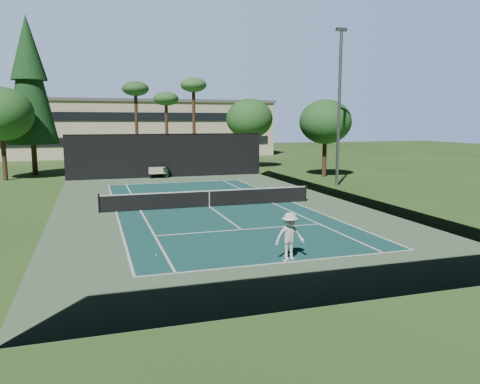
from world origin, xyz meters
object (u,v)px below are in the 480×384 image
object	(u,v)px
tennis_ball_b	(179,203)
park_bench	(157,172)
tennis_ball_a	(156,255)
trash_bin	(166,173)
tennis_net	(209,198)
tennis_ball_c	(203,202)
player	(290,236)
tennis_ball_d	(99,206)

from	to	relation	value
tennis_ball_b	park_bench	world-z (taller)	park_bench
tennis_ball_a	trash_bin	distance (m)	25.54
tennis_ball_b	tennis_net	bearing A→B (deg)	-44.90
tennis_ball_a	tennis_ball_c	world-z (taller)	tennis_ball_a
tennis_ball_a	tennis_ball_c	distance (m)	11.90
player	tennis_ball_b	world-z (taller)	player
tennis_net	tennis_ball_c	bearing A→B (deg)	92.27
tennis_net	park_bench	size ratio (longest dim) A/B	8.60
tennis_ball_a	trash_bin	bearing A→B (deg)	80.48
player	trash_bin	world-z (taller)	player
tennis_ball_b	park_bench	bearing A→B (deg)	88.01
tennis_net	tennis_ball_a	size ratio (longest dim) A/B	170.95
tennis_ball_b	trash_bin	world-z (taller)	trash_bin
tennis_ball_a	tennis_ball_d	bearing A→B (deg)	99.46
tennis_ball_c	tennis_ball_d	bearing A→B (deg)	174.37
player	tennis_ball_a	size ratio (longest dim) A/B	23.70
tennis_net	tennis_ball_c	world-z (taller)	tennis_net
player	trash_bin	xyz separation A→B (m)	(-0.49, 27.16, -0.42)
player	tennis_ball_c	world-z (taller)	player
player	tennis_ball_d	bearing A→B (deg)	118.80
trash_bin	player	bearing A→B (deg)	-88.97
tennis_ball_c	player	bearing A→B (deg)	-88.63
tennis_net	tennis_ball_c	size ratio (longest dim) A/B	217.35
tennis_net	player	xyz separation A→B (m)	(0.25, -11.52, 0.34)
tennis_ball_b	tennis_ball_c	xyz separation A→B (m)	(1.49, -0.04, -0.01)
tennis_ball_c	tennis_ball_d	world-z (taller)	tennis_ball_d
tennis_net	tennis_ball_b	distance (m)	2.25
tennis_ball_d	trash_bin	xyz separation A→B (m)	(6.17, 13.50, 0.44)
trash_bin	tennis_ball_c	bearing A→B (deg)	-89.28
tennis_ball_a	tennis_ball_b	xyz separation A→B (m)	(2.91, 11.10, -0.00)
tennis_ball_d	player	bearing A→B (deg)	-64.02
park_bench	trash_bin	bearing A→B (deg)	8.33
player	tennis_ball_c	distance (m)	13.07
tennis_ball_a	trash_bin	world-z (taller)	trash_bin
tennis_ball_a	player	bearing A→B (deg)	-22.73
tennis_net	tennis_ball_a	world-z (taller)	tennis_net
player	tennis_ball_a	xyz separation A→B (m)	(-4.71, 1.97, -0.86)
tennis_ball_d	trash_bin	distance (m)	14.85
tennis_ball_a	tennis_ball_b	size ratio (longest dim) A/B	1.07
tennis_ball_b	tennis_ball_c	world-z (taller)	tennis_ball_b
trash_bin	park_bench	bearing A→B (deg)	-171.67
tennis_ball_c	park_bench	distance (m)	14.05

